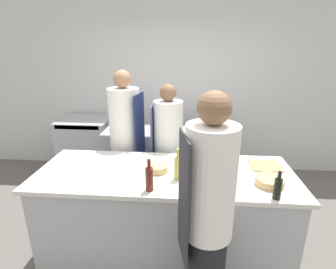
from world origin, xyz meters
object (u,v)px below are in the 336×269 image
at_px(chef_at_prep_near, 207,222).
at_px(bowl_prep_small, 270,181).
at_px(bottle_olive_oil, 178,167).
at_px(oven_range, 88,146).
at_px(bowl_mixing_large, 158,169).
at_px(bottle_vinegar, 149,178).
at_px(chef_at_pass_far, 168,153).
at_px(bottle_wine, 278,188).
at_px(bowl_ceramic_blue, 213,169).
at_px(chef_at_stove, 126,145).

bearing_deg(chef_at_prep_near, bowl_prep_small, -58.19).
distance_m(chef_at_prep_near, bottle_olive_oil, 0.63).
height_order(oven_range, chef_at_prep_near, chef_at_prep_near).
distance_m(oven_range, bowl_mixing_large, 2.26).
xyz_separation_m(bottle_olive_oil, bowl_mixing_large, (-0.20, 0.12, -0.08)).
bearing_deg(bottle_olive_oil, bottle_vinegar, -136.19).
height_order(oven_range, bowl_prep_small, bowl_prep_small).
relative_size(chef_at_pass_far, bottle_wine, 7.14).
distance_m(oven_range, bowl_ceramic_blue, 2.61).
distance_m(oven_range, bottle_olive_oil, 2.49).
bearing_deg(bottle_olive_oil, chef_at_stove, 128.47).
height_order(chef_at_prep_near, chef_at_stove, chef_at_prep_near).
height_order(chef_at_pass_far, bottle_vinegar, chef_at_pass_far).
xyz_separation_m(bowl_mixing_large, bowl_ceramic_blue, (0.51, 0.00, 0.01)).
bearing_deg(chef_at_stove, bowl_mixing_large, 40.86).
relative_size(chef_at_prep_near, bottle_olive_oil, 6.36).
xyz_separation_m(chef_at_pass_far, bowl_ceramic_blue, (0.48, -0.70, 0.15)).
relative_size(bottle_olive_oil, bottle_wine, 1.23).
height_order(chef_at_prep_near, bottle_vinegar, chef_at_prep_near).
bearing_deg(bowl_prep_small, bowl_ceramic_blue, 159.69).
distance_m(bottle_olive_oil, bottle_wine, 0.81).
xyz_separation_m(chef_at_pass_far, bottle_olive_oil, (0.16, -0.82, 0.22)).
distance_m(bowl_mixing_large, bowl_ceramic_blue, 0.51).
relative_size(chef_at_prep_near, bottle_vinegar, 6.57).
height_order(chef_at_pass_far, bottle_wine, chef_at_pass_far).
distance_m(bottle_olive_oil, bowl_ceramic_blue, 0.35).
distance_m(chef_at_prep_near, chef_at_pass_far, 1.45).
distance_m(bottle_olive_oil, bowl_prep_small, 0.78).
height_order(bottle_vinegar, bottle_wine, bottle_vinegar).
xyz_separation_m(bottle_vinegar, bowl_ceramic_blue, (0.54, 0.34, -0.07)).
bearing_deg(bowl_ceramic_blue, bowl_prep_small, -20.31).
height_order(chef_at_stove, bottle_vinegar, chef_at_stove).
height_order(bowl_mixing_large, bowl_ceramic_blue, bowl_ceramic_blue).
distance_m(chef_at_pass_far, bowl_ceramic_blue, 0.86).
xyz_separation_m(oven_range, bottle_vinegar, (1.35, -2.06, 0.57)).
bearing_deg(chef_at_stove, bottle_olive_oil, 45.95).
height_order(oven_range, bowl_ceramic_blue, bowl_ceramic_blue).
bearing_deg(bowl_prep_small, chef_at_pass_far, 137.23).
xyz_separation_m(chef_at_stove, bottle_olive_oil, (0.67, -0.84, 0.14)).
height_order(bottle_wine, bowl_mixing_large, bottle_wine).
relative_size(chef_at_prep_near, chef_at_pass_far, 1.10).
distance_m(chef_at_stove, bottle_wine, 1.82).
bearing_deg(bowl_prep_small, chef_at_stove, 148.51).
distance_m(chef_at_prep_near, chef_at_stove, 1.68).
bearing_deg(bottle_wine, chef_at_prep_near, -149.78).
distance_m(chef_at_prep_near, bottle_wine, 0.64).
relative_size(bottle_vinegar, bottle_wine, 1.19).
relative_size(oven_range, bottle_wine, 4.08).
distance_m(bowl_prep_small, bowl_ceramic_blue, 0.49).
bearing_deg(bottle_vinegar, oven_range, 123.24).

